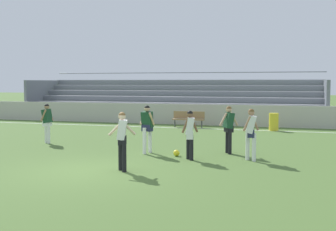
# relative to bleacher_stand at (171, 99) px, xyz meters

# --- Properties ---
(ground_plane) EXTENTS (160.00, 160.00, 0.00)m
(ground_plane) POSITION_rel_bleacher_stand_xyz_m (2.72, -17.25, -1.42)
(ground_plane) COLOR #4C6B30
(field_line_sideline) EXTENTS (44.00, 0.12, 0.01)m
(field_line_sideline) POSITION_rel_bleacher_stand_xyz_m (2.72, -5.11, -1.42)
(field_line_sideline) COLOR white
(field_line_sideline) RESTS_ON ground
(sideline_wall) EXTENTS (48.00, 0.16, 1.24)m
(sideline_wall) POSITION_rel_bleacher_stand_xyz_m (2.72, -3.14, -0.80)
(sideline_wall) COLOR #BCB7AD
(sideline_wall) RESTS_ON ground
(bleacher_stand) EXTENTS (19.98, 4.80, 3.26)m
(bleacher_stand) POSITION_rel_bleacher_stand_xyz_m (0.00, 0.00, 0.00)
(bleacher_stand) COLOR #B2B2B7
(bleacher_stand) RESTS_ON ground
(bench_centre_sideline) EXTENTS (1.80, 0.40, 0.90)m
(bench_centre_sideline) POSITION_rel_bleacher_stand_xyz_m (2.38, -4.61, -0.87)
(bench_centre_sideline) COLOR #99754C
(bench_centre_sideline) RESTS_ON ground
(trash_bin) EXTENTS (0.50, 0.50, 0.92)m
(trash_bin) POSITION_rel_bleacher_stand_xyz_m (7.08, -4.95, -0.96)
(trash_bin) COLOR yellow
(trash_bin) RESTS_ON ground
(player_dark_wide_left) EXTENTS (0.54, 0.51, 1.73)m
(player_dark_wide_left) POSITION_rel_bleacher_stand_xyz_m (3.22, -13.87, -0.39)
(player_dark_wide_left) COLOR white
(player_dark_wide_left) RESTS_ON ground
(player_white_on_ball) EXTENTS (0.49, 0.45, 1.62)m
(player_white_on_ball) POSITION_rel_bleacher_stand_xyz_m (5.00, -14.68, -0.46)
(player_white_on_ball) COLOR black
(player_white_on_ball) RESTS_ON ground
(player_white_challenging) EXTENTS (0.50, 0.45, 1.69)m
(player_white_challenging) POSITION_rel_bleacher_stand_xyz_m (6.93, -14.27, -0.41)
(player_white_challenging) COLOR white
(player_white_challenging) RESTS_ON ground
(player_dark_dropping_back) EXTENTS (0.67, 0.49, 1.70)m
(player_dark_dropping_back) POSITION_rel_bleacher_stand_xyz_m (6.01, -13.07, -0.40)
(player_dark_dropping_back) COLOR black
(player_dark_dropping_back) RESTS_ON ground
(player_dark_trailing_run) EXTENTS (0.40, 0.47, 1.65)m
(player_dark_trailing_run) POSITION_rel_bleacher_stand_xyz_m (-1.66, -12.62, -0.44)
(player_dark_trailing_run) COLOR white
(player_dark_trailing_run) RESTS_ON ground
(player_white_wide_right) EXTENTS (0.71, 0.49, 1.70)m
(player_white_wide_right) POSITION_rel_bleacher_stand_xyz_m (3.60, -17.05, -0.40)
(player_white_wide_right) COLOR black
(player_white_wide_right) RESTS_ON ground
(soccer_ball) EXTENTS (0.22, 0.22, 0.22)m
(soccer_ball) POSITION_rel_bleacher_stand_xyz_m (4.38, -14.14, -1.31)
(soccer_ball) COLOR yellow
(soccer_ball) RESTS_ON ground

